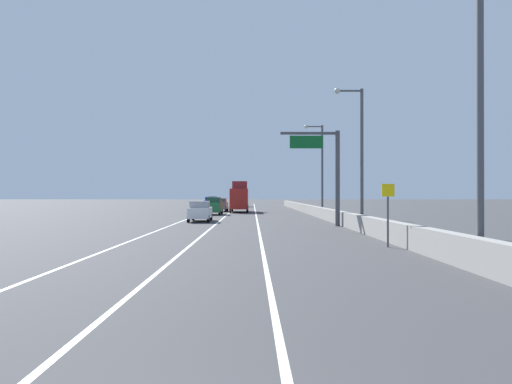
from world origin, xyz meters
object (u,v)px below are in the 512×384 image
Objects in this scene: lamp_post_right_third at (320,164)px; box_truck at (239,198)px; overhead_sign_gantry at (328,166)px; car_silver_3 at (213,202)px; car_gray_1 at (221,205)px; lamp_post_right_near at (473,96)px; speed_advisory_sign at (388,210)px; lamp_post_right_second at (358,148)px; car_blue_2 at (210,203)px; car_white_0 at (200,211)px; car_green_5 at (214,206)px; car_yellow_4 at (243,201)px.

lamp_post_right_third reaches higher than box_truck.
overhead_sign_gantry is 0.73× the size of lamp_post_right_third.
box_truck is (5.76, -24.50, 0.94)m from car_silver_3.
box_truck is (2.79, -2.06, 1.04)m from car_gray_1.
overhead_sign_gantry is at bearing 94.49° from lamp_post_right_near.
speed_advisory_sign is 0.38× the size of box_truck.
box_truck is at bearing 100.67° from lamp_post_right_near.
lamp_post_right_near is 1.00× the size of lamp_post_right_third.
lamp_post_right_second is at bearing -89.43° from lamp_post_right_third.
box_truck is (5.63, -17.44, 0.99)m from car_blue_2.
overhead_sign_gantry reaches higher than car_white_0.
car_white_0 is at bearing 118.02° from speed_advisory_sign.
box_truck is (-9.56, 31.60, -3.91)m from lamp_post_right_second.
car_white_0 is at bearing 114.56° from lamp_post_right_near.
car_white_0 is 1.00× the size of car_blue_2.
lamp_post_right_near is 2.46× the size of car_green_5.
car_silver_3 is at bearing 91.00° from car_blue_2.
overhead_sign_gantry is 3.33m from lamp_post_right_second.
car_gray_1 is 3.62m from box_truck.
overhead_sign_gantry is 13.03m from car_white_0.
car_yellow_4 is (5.69, 9.63, 0.06)m from car_blue_2.
lamp_post_right_second is (1.80, -2.54, 1.18)m from overhead_sign_gantry.
car_yellow_4 is at bearing 102.99° from lamp_post_right_third.
car_gray_1 is (0.20, 24.80, 0.02)m from car_white_0.
car_blue_2 is 18.35m from box_truck.
speed_advisory_sign is at bearing -78.44° from car_silver_3.
lamp_post_right_third is 41.06m from car_silver_3.
lamp_post_right_near reaches higher than car_green_5.
car_white_0 is 1.08× the size of car_yellow_4.
lamp_post_right_third is 16.30m from car_white_0.
lamp_post_right_near reaches higher than car_silver_3.
box_truck is at bearing 100.61° from speed_advisory_sign.
car_white_0 is at bearing 149.57° from overhead_sign_gantry.
overhead_sign_gantry is at bearing -73.93° from car_blue_2.
car_green_5 is at bearing 158.31° from lamp_post_right_third.
overhead_sign_gantry is 55.35m from car_silver_3.
overhead_sign_gantry is at bearing 125.36° from lamp_post_right_second.
car_yellow_4 reaches higher than car_green_5.
speed_advisory_sign is at bearing -92.22° from lamp_post_right_third.
lamp_post_right_third is 2.31× the size of car_yellow_4.
car_blue_2 reaches higher than car_white_0.
car_gray_1 is 0.97× the size of car_green_5.
lamp_post_right_third reaches higher than car_green_5.
car_white_0 is 49.90m from car_yellow_4.
lamp_post_right_third is (-0.01, 36.46, 0.00)m from lamp_post_right_near.
car_gray_1 is at bearing -82.47° from car_silver_3.
speed_advisory_sign is at bearing -72.58° from car_green_5.
lamp_post_right_near is at bearing -79.33° from box_truck.
car_white_0 is at bearing 144.80° from lamp_post_right_second.
car_white_0 is (-12.38, 27.09, -4.96)m from lamp_post_right_near.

